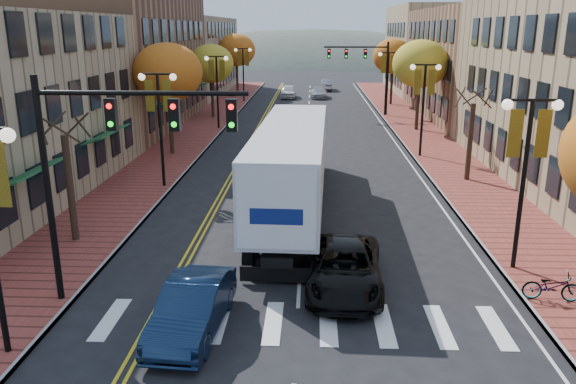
# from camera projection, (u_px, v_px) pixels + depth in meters

# --- Properties ---
(ground) EXTENTS (200.00, 200.00, 0.00)m
(ground) POSITION_uv_depth(u_px,v_px,m) (295.00, 363.00, 14.37)
(ground) COLOR black
(ground) RESTS_ON ground
(sidewalk_left) EXTENTS (4.00, 85.00, 0.15)m
(sidewalk_left) POSITION_uv_depth(u_px,v_px,m) (198.00, 132.00, 45.87)
(sidewalk_left) COLOR brown
(sidewalk_left) RESTS_ON ground
(sidewalk_right) EXTENTS (4.00, 85.00, 0.15)m
(sidewalk_right) POSITION_uv_depth(u_px,v_px,m) (419.00, 133.00, 45.13)
(sidewalk_right) COLOR brown
(sidewalk_right) RESTS_ON ground
(building_left_mid) EXTENTS (12.00, 24.00, 11.00)m
(building_left_mid) POSITION_uv_depth(u_px,v_px,m) (110.00, 61.00, 48.03)
(building_left_mid) COLOR brown
(building_left_mid) RESTS_ON ground
(building_left_far) EXTENTS (12.00, 26.00, 9.50)m
(building_left_far) POSITION_uv_depth(u_px,v_px,m) (178.00, 56.00, 72.21)
(building_left_far) COLOR #9E8966
(building_left_far) RESTS_ON ground
(building_right_mid) EXTENTS (15.00, 24.00, 10.00)m
(building_right_mid) POSITION_uv_depth(u_px,v_px,m) (507.00, 64.00, 52.46)
(building_right_mid) COLOR brown
(building_right_mid) RESTS_ON ground
(building_right_far) EXTENTS (15.00, 20.00, 11.00)m
(building_right_far) POSITION_uv_depth(u_px,v_px,m) (451.00, 49.00, 73.41)
(building_right_far) COLOR #9E8966
(building_right_far) RESTS_ON ground
(tree_left_a) EXTENTS (0.28, 0.28, 4.20)m
(tree_left_a) POSITION_uv_depth(u_px,v_px,m) (70.00, 188.00, 21.78)
(tree_left_a) COLOR #382619
(tree_left_a) RESTS_ON sidewalk_left
(tree_left_b) EXTENTS (4.48, 4.48, 7.21)m
(tree_left_b) POSITION_uv_depth(u_px,v_px,m) (168.00, 73.00, 36.21)
(tree_left_b) COLOR #382619
(tree_left_b) RESTS_ON sidewalk_left
(tree_left_c) EXTENTS (4.16, 4.16, 6.69)m
(tree_left_c) POSITION_uv_depth(u_px,v_px,m) (211.00, 64.00, 51.66)
(tree_left_c) COLOR #382619
(tree_left_c) RESTS_ON sidewalk_left
(tree_left_d) EXTENTS (4.61, 4.61, 7.42)m
(tree_left_d) POSITION_uv_depth(u_px,v_px,m) (237.00, 50.00, 68.76)
(tree_left_d) COLOR #382619
(tree_left_d) RESTS_ON sidewalk_left
(tree_right_b) EXTENTS (0.28, 0.28, 4.20)m
(tree_right_b) POSITION_uv_depth(u_px,v_px,m) (470.00, 142.00, 30.62)
(tree_right_b) COLOR #382619
(tree_right_b) RESTS_ON sidewalk_right
(tree_right_c) EXTENTS (4.48, 4.48, 7.21)m
(tree_right_c) POSITION_uv_depth(u_px,v_px,m) (420.00, 64.00, 45.06)
(tree_right_c) COLOR #382619
(tree_right_c) RESTS_ON sidewalk_right
(tree_right_d) EXTENTS (4.35, 4.35, 7.00)m
(tree_right_d) POSITION_uv_depth(u_px,v_px,m) (393.00, 56.00, 60.44)
(tree_right_d) COLOR #382619
(tree_right_d) RESTS_ON sidewalk_right
(lamp_left_b) EXTENTS (1.96, 0.36, 6.05)m
(lamp_left_b) POSITION_uv_depth(u_px,v_px,m) (159.00, 108.00, 28.81)
(lamp_left_b) COLOR black
(lamp_left_b) RESTS_ON ground
(lamp_left_c) EXTENTS (1.96, 0.36, 6.05)m
(lamp_left_c) POSITION_uv_depth(u_px,v_px,m) (217.00, 78.00, 46.06)
(lamp_left_c) COLOR black
(lamp_left_c) RESTS_ON ground
(lamp_left_d) EXTENTS (1.96, 0.36, 6.05)m
(lamp_left_d) POSITION_uv_depth(u_px,v_px,m) (243.00, 64.00, 63.32)
(lamp_left_d) COLOR black
(lamp_left_d) RESTS_ON ground
(lamp_right_a) EXTENTS (1.96, 0.36, 6.05)m
(lamp_right_a) POSITION_uv_depth(u_px,v_px,m) (527.00, 152.00, 18.60)
(lamp_right_a) COLOR black
(lamp_right_a) RESTS_ON ground
(lamp_right_b) EXTENTS (1.96, 0.36, 6.05)m
(lamp_right_b) POSITION_uv_depth(u_px,v_px,m) (424.00, 92.00, 35.86)
(lamp_right_b) COLOR black
(lamp_right_b) RESTS_ON ground
(lamp_right_c) EXTENTS (1.96, 0.36, 6.05)m
(lamp_right_c) POSITION_uv_depth(u_px,v_px,m) (388.00, 71.00, 53.11)
(lamp_right_c) COLOR black
(lamp_right_c) RESTS_ON ground
(traffic_mast_near) EXTENTS (6.10, 0.35, 7.00)m
(traffic_mast_near) POSITION_uv_depth(u_px,v_px,m) (108.00, 148.00, 16.08)
(traffic_mast_near) COLOR black
(traffic_mast_near) RESTS_ON ground
(traffic_mast_far) EXTENTS (6.10, 0.34, 7.00)m
(traffic_mast_far) POSITION_uv_depth(u_px,v_px,m) (367.00, 64.00, 53.01)
(traffic_mast_far) COLOR black
(traffic_mast_far) RESTS_ON ground
(semi_truck) EXTENTS (3.26, 17.00, 4.23)m
(semi_truck) POSITION_uv_depth(u_px,v_px,m) (294.00, 159.00, 25.60)
(semi_truck) COLOR black
(semi_truck) RESTS_ON ground
(navy_sedan) EXTENTS (1.92, 4.60, 1.48)m
(navy_sedan) POSITION_uv_depth(u_px,v_px,m) (192.00, 308.00, 15.65)
(navy_sedan) COLOR #0D1B35
(navy_sedan) RESTS_ON ground
(black_suv) EXTENTS (2.68, 5.28, 1.43)m
(black_suv) POSITION_uv_depth(u_px,v_px,m) (345.00, 268.00, 18.30)
(black_suv) COLOR black
(black_suv) RESTS_ON ground
(car_far_white) EXTENTS (1.91, 4.65, 1.58)m
(car_far_white) POSITION_uv_depth(u_px,v_px,m) (288.00, 91.00, 68.16)
(car_far_white) COLOR silver
(car_far_white) RESTS_ON ground
(car_far_silver) EXTENTS (1.99, 4.71, 1.36)m
(car_far_silver) POSITION_uv_depth(u_px,v_px,m) (319.00, 92.00, 68.24)
(car_far_silver) COLOR #9A9AA1
(car_far_silver) RESTS_ON ground
(car_far_oncoming) EXTENTS (1.69, 4.44, 1.45)m
(car_far_oncoming) POSITION_uv_depth(u_px,v_px,m) (327.00, 85.00, 76.55)
(car_far_oncoming) COLOR #96959C
(car_far_oncoming) RESTS_ON ground
(bicycle) EXTENTS (1.80, 0.80, 0.91)m
(bicycle) POSITION_uv_depth(u_px,v_px,m) (552.00, 286.00, 17.24)
(bicycle) COLOR gray
(bicycle) RESTS_ON sidewalk_right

